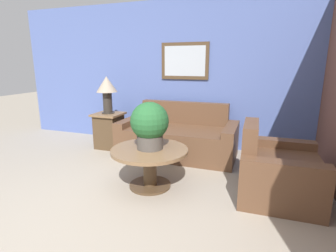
# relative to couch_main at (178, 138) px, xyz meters

# --- Properties ---
(ground_plane) EXTENTS (20.00, 20.00, 0.00)m
(ground_plane) POSITION_rel_couch_main_xyz_m (-0.20, -2.56, -0.29)
(ground_plane) COLOR gray
(wall_back) EXTENTS (6.71, 0.09, 2.60)m
(wall_back) POSITION_rel_couch_main_xyz_m (-0.20, 0.60, 1.02)
(wall_back) COLOR #5166A8
(wall_back) RESTS_ON ground_plane
(couch_main) EXTENTS (1.91, 0.94, 0.85)m
(couch_main) POSITION_rel_couch_main_xyz_m (0.00, 0.00, 0.00)
(couch_main) COLOR brown
(couch_main) RESTS_ON ground_plane
(armchair) EXTENTS (0.87, 1.03, 0.85)m
(armchair) POSITION_rel_couch_main_xyz_m (1.50, -0.97, 0.00)
(armchair) COLOR brown
(armchair) RESTS_ON ground_plane
(coffee_table) EXTENTS (0.95, 0.95, 0.50)m
(coffee_table) POSITION_rel_couch_main_xyz_m (0.03, -1.27, 0.07)
(coffee_table) COLOR #4C3823
(coffee_table) RESTS_ON ground_plane
(side_table) EXTENTS (0.49, 0.49, 0.64)m
(side_table) POSITION_rel_couch_main_xyz_m (-1.30, -0.06, 0.04)
(side_table) COLOR #4C3823
(side_table) RESTS_ON ground_plane
(table_lamp) EXTENTS (0.37, 0.37, 0.66)m
(table_lamp) POSITION_rel_couch_main_xyz_m (-1.30, -0.06, 0.80)
(table_lamp) COLOR #2D2823
(table_lamp) RESTS_ON side_table
(potted_plant_on_table) EXTENTS (0.46, 0.46, 0.57)m
(potted_plant_on_table) POSITION_rel_couch_main_xyz_m (0.03, -1.25, 0.52)
(potted_plant_on_table) COLOR #4C4742
(potted_plant_on_table) RESTS_ON coffee_table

